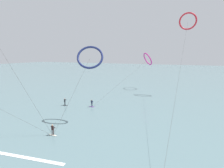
{
  "coord_description": "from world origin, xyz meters",
  "views": [
    {
      "loc": [
        9.19,
        -1.5,
        11.9
      ],
      "look_at": [
        0.0,
        20.28,
        7.72
      ],
      "focal_mm": 26.98,
      "sensor_mm": 36.0,
      "label": 1
    }
  ],
  "objects_px": {
    "kite_crimson": "(188,21)",
    "surfer_charcoal": "(65,102)",
    "surfer_ivory": "(53,131)",
    "kite_magenta": "(148,59)",
    "kite_navy": "(90,57)",
    "surfer_violet": "(92,104)"
  },
  "relations": [
    {
      "from": "kite_crimson",
      "to": "kite_navy",
      "type": "bearing_deg",
      "value": 64.89
    },
    {
      "from": "kite_crimson",
      "to": "kite_magenta",
      "type": "relative_size",
      "value": 1.52
    },
    {
      "from": "surfer_ivory",
      "to": "surfer_violet",
      "type": "bearing_deg",
      "value": 101.42
    },
    {
      "from": "surfer_violet",
      "to": "surfer_ivory",
      "type": "xyz_separation_m",
      "value": [
        1.5,
        -14.24,
        0.0
      ]
    },
    {
      "from": "kite_navy",
      "to": "kite_crimson",
      "type": "bearing_deg",
      "value": 38.38
    },
    {
      "from": "kite_crimson",
      "to": "surfer_ivory",
      "type": "bearing_deg",
      "value": 66.8
    },
    {
      "from": "surfer_ivory",
      "to": "kite_crimson",
      "type": "xyz_separation_m",
      "value": [
        17.46,
        34.89,
        20.07
      ]
    },
    {
      "from": "kite_crimson",
      "to": "surfer_charcoal",
      "type": "bearing_deg",
      "value": 44.57
    },
    {
      "from": "surfer_ivory",
      "to": "kite_magenta",
      "type": "xyz_separation_m",
      "value": [
        5.8,
        40.0,
        9.52
      ]
    },
    {
      "from": "kite_magenta",
      "to": "surfer_charcoal",
      "type": "bearing_deg",
      "value": 117.43
    },
    {
      "from": "kite_crimson",
      "to": "kite_magenta",
      "type": "xyz_separation_m",
      "value": [
        -11.67,
        5.11,
        -10.54
      ]
    },
    {
      "from": "kite_crimson",
      "to": "kite_navy",
      "type": "relative_size",
      "value": 3.22
    },
    {
      "from": "kite_crimson",
      "to": "kite_magenta",
      "type": "bearing_deg",
      "value": -20.24
    },
    {
      "from": "surfer_violet",
      "to": "kite_crimson",
      "type": "distance_m",
      "value": 34.48
    },
    {
      "from": "surfer_violet",
      "to": "surfer_ivory",
      "type": "distance_m",
      "value": 14.32
    },
    {
      "from": "kite_navy",
      "to": "kite_magenta",
      "type": "bearing_deg",
      "value": 61.01
    },
    {
      "from": "kite_navy",
      "to": "surfer_charcoal",
      "type": "bearing_deg",
      "value": 128.54
    },
    {
      "from": "kite_crimson",
      "to": "kite_navy",
      "type": "height_order",
      "value": "kite_crimson"
    },
    {
      "from": "surfer_ivory",
      "to": "kite_navy",
      "type": "distance_m",
      "value": 13.04
    },
    {
      "from": "surfer_violet",
      "to": "kite_navy",
      "type": "relative_size",
      "value": 0.13
    },
    {
      "from": "surfer_charcoal",
      "to": "kite_magenta",
      "type": "distance_m",
      "value": 31.94
    },
    {
      "from": "surfer_charcoal",
      "to": "kite_magenta",
      "type": "bearing_deg",
      "value": -45.29
    }
  ]
}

